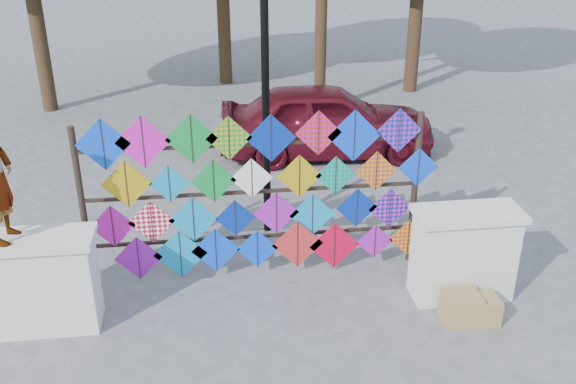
% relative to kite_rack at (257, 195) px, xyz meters
% --- Properties ---
extents(ground, '(80.00, 80.00, 0.00)m').
position_rel_kite_rack_xyz_m(ground, '(-0.04, -0.73, -1.22)').
color(ground, gray).
rests_on(ground, ground).
extents(parapet_left, '(1.40, 0.65, 1.28)m').
position_rel_kite_rack_xyz_m(parapet_left, '(-2.74, -0.93, -0.57)').
color(parapet_left, white).
rests_on(parapet_left, ground).
extents(parapet_right, '(1.40, 0.65, 1.28)m').
position_rel_kite_rack_xyz_m(parapet_right, '(2.66, -0.93, -0.57)').
color(parapet_right, white).
rests_on(parapet_right, ground).
extents(kite_rack, '(4.92, 0.24, 2.43)m').
position_rel_kite_rack_xyz_m(kite_rack, '(0.00, 0.00, 0.00)').
color(kite_rack, black).
rests_on(kite_rack, ground).
extents(sedan, '(4.47, 1.98, 1.49)m').
position_rel_kite_rack_xyz_m(sedan, '(1.80, 4.42, -0.48)').
color(sedan, maroon).
rests_on(sedan, ground).
extents(lamppost, '(0.28, 0.28, 4.46)m').
position_rel_kite_rack_xyz_m(lamppost, '(0.26, 1.27, 1.47)').
color(lamppost, black).
rests_on(lamppost, ground).
extents(cardboard_box_near, '(0.45, 0.40, 0.40)m').
position_rel_kite_rack_xyz_m(cardboard_box_near, '(2.45, -1.50, -1.02)').
color(cardboard_box_near, tan).
rests_on(cardboard_box_near, ground).
extents(cardboard_box_far, '(0.42, 0.38, 0.35)m').
position_rel_kite_rack_xyz_m(cardboard_box_far, '(2.71, -1.53, -1.05)').
color(cardboard_box_far, tan).
rests_on(cardboard_box_far, ground).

